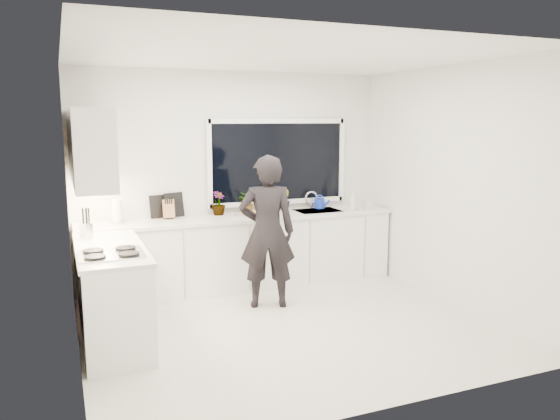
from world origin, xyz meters
name	(u,v)px	position (x,y,z in m)	size (l,w,h in m)	color
floor	(287,328)	(0.00, 0.00, -0.01)	(4.00, 3.50, 0.02)	beige
wall_back	(234,179)	(0.00, 1.76, 1.35)	(4.00, 0.02, 2.70)	white
wall_left	(69,209)	(-2.01, 0.00, 1.35)	(0.02, 3.50, 2.70)	white
wall_right	(452,187)	(2.01, 0.00, 1.35)	(0.02, 3.50, 2.70)	white
ceiling	(287,54)	(0.00, 0.00, 2.71)	(4.00, 3.50, 0.02)	white
window	(278,162)	(0.60, 1.73, 1.55)	(1.80, 0.02, 1.00)	black
base_cabinets_back	(242,253)	(0.00, 1.45, 0.44)	(3.92, 0.58, 0.88)	white
base_cabinets_left	(112,295)	(-1.67, 0.35, 0.44)	(0.58, 1.60, 0.88)	white
countertop_back	(242,217)	(0.00, 1.44, 0.90)	(3.94, 0.62, 0.04)	silver
countertop_left	(110,249)	(-1.67, 0.35, 0.90)	(0.62, 1.60, 0.04)	silver
upper_cabinets	(88,146)	(-1.79, 0.70, 1.85)	(0.34, 2.10, 0.70)	white
sink	(318,214)	(1.05, 1.45, 0.87)	(0.58, 0.42, 0.14)	silver
faucet	(311,200)	(1.05, 1.65, 1.03)	(0.03, 0.03, 0.22)	silver
stovetop	(111,253)	(-1.69, 0.00, 0.94)	(0.56, 0.48, 0.03)	black
person	(267,232)	(0.05, 0.68, 0.86)	(0.63, 0.41, 1.72)	black
pizza_tray	(256,214)	(0.18, 1.42, 0.94)	(0.44, 0.32, 0.03)	silver
pizza	(256,213)	(0.18, 1.42, 0.95)	(0.40, 0.28, 0.01)	#B51825
watering_can	(319,203)	(1.15, 1.61, 0.98)	(0.14, 0.14, 0.13)	#122FB0
paper_towel_roll	(117,212)	(-1.47, 1.55, 1.05)	(0.11, 0.11, 0.26)	white
knife_block	(169,210)	(-0.88, 1.59, 1.03)	(0.13, 0.10, 0.22)	olive
utensil_crock	(87,231)	(-1.85, 0.80, 1.00)	(0.13, 0.13, 0.16)	silver
picture_frame_large	(159,206)	(-0.97, 1.69, 1.06)	(0.22, 0.02, 0.28)	black
picture_frame_small	(174,205)	(-0.79, 1.69, 1.07)	(0.25, 0.02, 0.30)	black
herb_plants	(251,201)	(0.18, 1.61, 1.07)	(1.09, 0.29, 0.33)	#26662D
soap_bottles	(358,200)	(1.57, 1.30, 1.04)	(0.35, 0.15, 0.28)	#D8BF66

